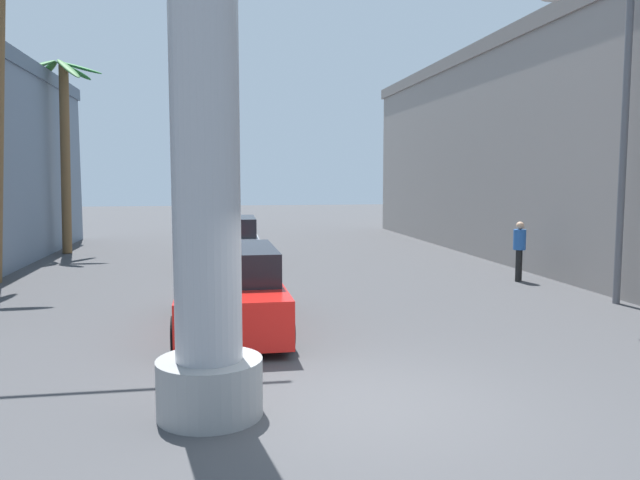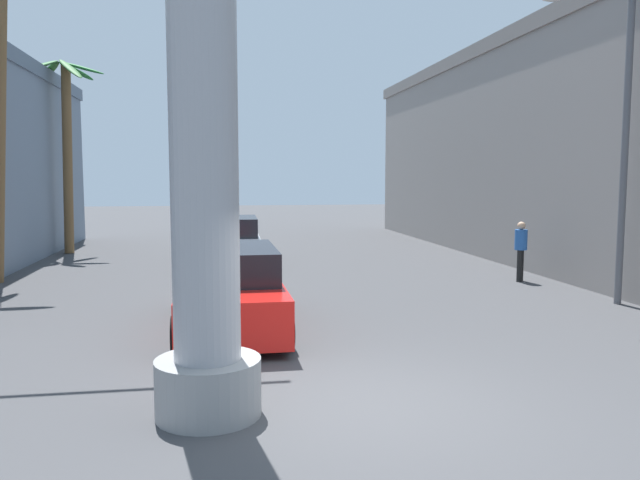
% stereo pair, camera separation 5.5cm
% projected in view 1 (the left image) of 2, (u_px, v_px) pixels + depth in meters
% --- Properties ---
extents(ground_plane, '(93.58, 93.58, 0.00)m').
position_uv_depth(ground_plane, '(281.00, 279.00, 17.68)').
color(ground_plane, '#424244').
extents(building_right, '(7.90, 28.55, 7.68)m').
position_uv_depth(building_right, '(600.00, 149.00, 21.61)').
color(building_right, gray).
rests_on(building_right, ground).
extents(neon_sign_pole, '(3.01, 1.28, 10.80)m').
position_uv_depth(neon_sign_pole, '(203.00, 1.00, 7.07)').
color(neon_sign_pole, '#9E9EA3').
rests_on(neon_sign_pole, ground).
extents(street_lamp, '(2.25, 0.28, 6.95)m').
position_uv_depth(street_lamp, '(611.00, 117.00, 13.78)').
color(street_lamp, '#59595E').
rests_on(street_lamp, ground).
extents(car_lead, '(2.01, 4.83, 1.56)m').
position_uv_depth(car_lead, '(230.00, 290.00, 11.86)').
color(car_lead, black).
rests_on(car_lead, ground).
extents(car_far, '(2.17, 4.76, 1.56)m').
position_uv_depth(car_far, '(228.00, 242.00, 20.66)').
color(car_far, black).
rests_on(car_far, ground).
extents(palm_tree_far_left, '(3.38, 2.99, 7.26)m').
position_uv_depth(palm_tree_far_left, '(62.00, 129.00, 23.29)').
color(palm_tree_far_left, brown).
rests_on(palm_tree_far_left, ground).
extents(pedestrian_mid_right, '(0.48, 0.48, 1.66)m').
position_uv_depth(pedestrian_mid_right, '(519.00, 246.00, 17.21)').
color(pedestrian_mid_right, black).
rests_on(pedestrian_mid_right, ground).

